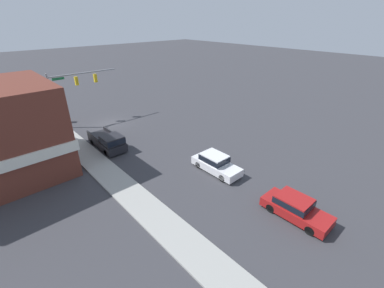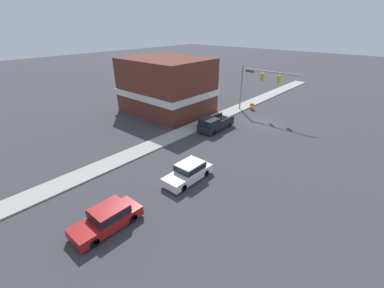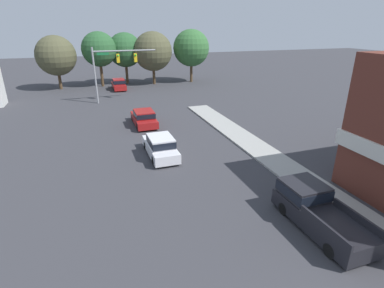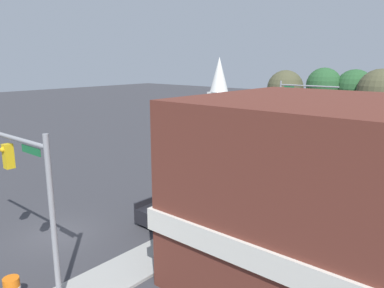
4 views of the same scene
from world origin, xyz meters
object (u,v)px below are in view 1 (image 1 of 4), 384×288
(car_lead, at_px, (215,163))
(car_second_ahead, at_px, (295,207))
(construction_barrel, at_px, (67,119))
(pickup_truck_parked, at_px, (109,141))

(car_lead, height_order, car_second_ahead, car_lead)
(car_second_ahead, bearing_deg, construction_barrel, -79.28)
(car_lead, relative_size, car_second_ahead, 1.02)
(car_lead, height_order, pickup_truck_parked, pickup_truck_parked)
(pickup_truck_parked, xyz_separation_m, construction_barrel, (0.62, -10.89, -0.37))
(car_lead, distance_m, pickup_truck_parked, 11.81)
(pickup_truck_parked, bearing_deg, construction_barrel, -86.75)
(car_second_ahead, height_order, construction_barrel, car_second_ahead)
(car_lead, relative_size, pickup_truck_parked, 0.90)
(car_second_ahead, xyz_separation_m, construction_barrel, (5.55, -29.33, -0.27))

